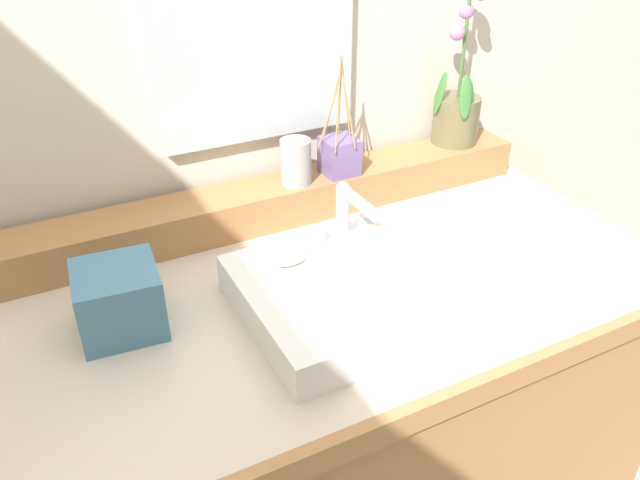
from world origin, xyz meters
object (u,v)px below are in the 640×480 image
object	(u,v)px
soap_bar	(286,256)
tumbler_cup	(296,162)
reed_diffuser	(339,155)
potted_plant	(457,106)
tissue_box	(119,300)
sink_basin	(376,288)

from	to	relation	value
soap_bar	tumbler_cup	distance (m)	0.28
soap_bar	tumbler_cup	bearing A→B (deg)	60.85
soap_bar	reed_diffuser	distance (m)	0.34
potted_plant	tissue_box	xyz separation A→B (m)	(-0.83, -0.23, -0.11)
sink_basin	potted_plant	bearing A→B (deg)	39.96
reed_diffuser	tissue_box	world-z (taller)	reed_diffuser
tissue_box	tumbler_cup	bearing A→B (deg)	26.50
tumbler_cup	tissue_box	distance (m)	0.47
potted_plant	reed_diffuser	world-z (taller)	potted_plant
soap_bar	tissue_box	size ratio (longest dim) A/B	0.54
soap_bar	potted_plant	size ratio (longest dim) A/B	0.18
soap_bar	tumbler_cup	world-z (taller)	tumbler_cup
soap_bar	reed_diffuser	bearing A→B (deg)	45.61
tissue_box	sink_basin	bearing A→B (deg)	-18.31
potted_plant	tissue_box	size ratio (longest dim) A/B	3.02
sink_basin	tumbler_cup	bearing A→B (deg)	88.14
tissue_box	potted_plant	bearing A→B (deg)	15.48
reed_diffuser	tumbler_cup	bearing A→B (deg)	179.84
sink_basin	reed_diffuser	bearing A→B (deg)	71.63
soap_bar	reed_diffuser	world-z (taller)	reed_diffuser
sink_basin	reed_diffuser	size ratio (longest dim) A/B	1.80
soap_bar	potted_plant	bearing A→B (deg)	25.57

